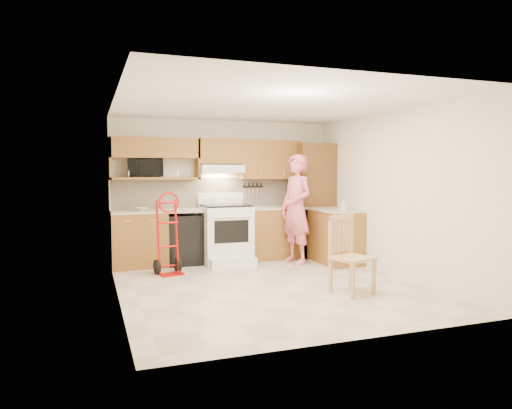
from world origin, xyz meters
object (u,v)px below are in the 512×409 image
person (296,209)px  dining_chair (352,255)px  microwave (145,168)px  hand_truck (169,237)px  range (227,229)px

person → dining_chair: bearing=-17.5°
person → microwave: bearing=-119.9°
hand_truck → dining_chair: hand_truck is taller
range → dining_chair: range is taller
microwave → dining_chair: (2.30, -2.84, -1.14)m
microwave → dining_chair: size_ratio=0.56×
microwave → hand_truck: (0.25, -0.89, -1.07)m
microwave → hand_truck: size_ratio=0.49×
person → dining_chair: size_ratio=1.87×
person → dining_chair: person is taller
dining_chair → hand_truck: bearing=120.5°
range → dining_chair: size_ratio=1.19×
range → person: person is taller
range → dining_chair: bearing=-68.1°
dining_chair → microwave: bearing=113.1°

